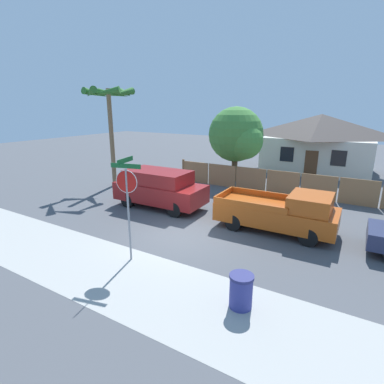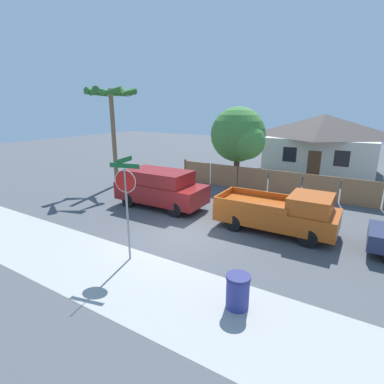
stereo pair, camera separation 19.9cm
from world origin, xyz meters
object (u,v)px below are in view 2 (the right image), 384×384
object	(u,v)px
red_suv	(161,188)
orange_pickup	(281,213)
house	(322,142)
trash_bin	(238,291)
oak_tree	(240,136)
stop_sign	(126,191)
palm_tree	(111,102)

from	to	relation	value
red_suv	orange_pickup	size ratio (longest dim) A/B	0.97
house	trash_bin	size ratio (longest dim) A/B	9.24
oak_tree	stop_sign	world-z (taller)	oak_tree
palm_tree	trash_bin	size ratio (longest dim) A/B	6.71
orange_pickup	oak_tree	bearing A→B (deg)	123.90
house	palm_tree	distance (m)	16.37
house	palm_tree	bearing A→B (deg)	-132.29
oak_tree	orange_pickup	xyz separation A→B (m)	(5.00, -7.19, -2.33)
palm_tree	red_suv	size ratio (longest dim) A/B	1.31
palm_tree	stop_sign	xyz separation A→B (m)	(7.83, -7.16, -2.96)
house	palm_tree	world-z (taller)	palm_tree
house	orange_pickup	distance (m)	14.08
oak_tree	stop_sign	bearing A→B (deg)	-84.20
oak_tree	trash_bin	distance (m)	14.11
house	palm_tree	xyz separation A→B (m)	(-10.82, -11.90, 3.04)
house	red_suv	bearing A→B (deg)	-111.50
oak_tree	trash_bin	world-z (taller)	oak_tree
stop_sign	trash_bin	size ratio (longest dim) A/B	3.79
oak_tree	orange_pickup	distance (m)	9.06
palm_tree	red_suv	distance (m)	7.18
trash_bin	orange_pickup	bearing A→B (deg)	94.68
house	oak_tree	world-z (taller)	oak_tree
house	orange_pickup	size ratio (longest dim) A/B	1.75
orange_pickup	house	bearing A→B (deg)	92.20
house	red_suv	distance (m)	15.09
orange_pickup	stop_sign	distance (m)	6.51
stop_sign	trash_bin	bearing A→B (deg)	-19.68
oak_tree	orange_pickup	world-z (taller)	oak_tree
house	red_suv	size ratio (longest dim) A/B	1.81
red_suv	stop_sign	xyz separation A→B (m)	(2.52, -5.08, 1.39)
palm_tree	trash_bin	xyz separation A→B (m)	(12.04, -7.63, -4.92)
house	orange_pickup	world-z (taller)	house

